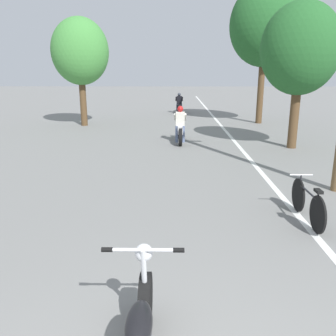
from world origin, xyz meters
TOP-DOWN VIEW (x-y plane):
  - lane_stripe_edge at (2.45, 12.93)m, footprint 0.14×48.00m
  - roadside_tree_right_near at (4.30, 11.00)m, footprint 2.69×2.42m
  - roadside_tree_right_far at (4.54, 17.17)m, footprint 3.50×3.15m
  - roadside_tree_left at (-4.49, 16.22)m, footprint 2.76×2.48m
  - motorcycle_rider_lead at (0.28, 11.98)m, footprint 0.50×2.05m
  - motorcycle_rider_far at (0.40, 21.49)m, footprint 0.50×2.09m
  - bicycle_parked at (2.50, 4.50)m, footprint 0.44×1.66m

SIDE VIEW (x-z plane):
  - lane_stripe_edge at x=2.45m, z-range 0.00..0.01m
  - bicycle_parked at x=2.50m, z-range -0.03..0.75m
  - motorcycle_rider_far at x=0.40m, z-range -0.16..1.15m
  - motorcycle_rider_lead at x=0.28m, z-range -0.17..1.23m
  - roadside_tree_right_near at x=4.30m, z-range 0.91..5.87m
  - roadside_tree_left at x=-4.49m, z-range 0.97..6.14m
  - roadside_tree_right_far at x=4.54m, z-range 1.40..8.27m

